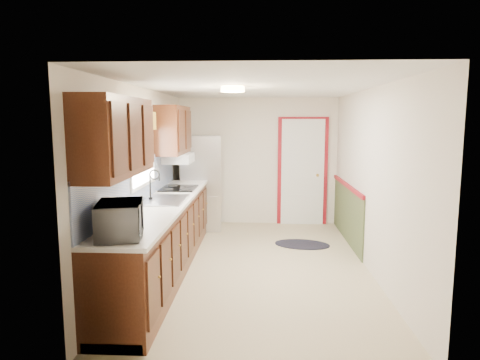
# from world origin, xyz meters

# --- Properties ---
(room_shell) EXTENTS (3.20, 5.20, 2.52)m
(room_shell) POSITION_xyz_m (0.00, 0.00, 1.20)
(room_shell) COLOR tan
(room_shell) RESTS_ON ground
(kitchen_run) EXTENTS (0.63, 4.00, 2.20)m
(kitchen_run) POSITION_xyz_m (-1.24, -0.29, 0.81)
(kitchen_run) COLOR #3C1B0D
(kitchen_run) RESTS_ON ground
(back_wall_trim) EXTENTS (1.12, 2.30, 2.08)m
(back_wall_trim) POSITION_xyz_m (0.99, 2.21, 0.89)
(back_wall_trim) COLOR maroon
(back_wall_trim) RESTS_ON ground
(ceiling_fixture) EXTENTS (0.30, 0.30, 0.06)m
(ceiling_fixture) POSITION_xyz_m (-0.30, -0.20, 2.36)
(ceiling_fixture) COLOR #FFD88C
(ceiling_fixture) RESTS_ON room_shell
(microwave) EXTENTS (0.44, 0.63, 0.39)m
(microwave) POSITION_xyz_m (-1.20, -1.95, 1.13)
(microwave) COLOR white
(microwave) RESTS_ON kitchen_run
(refrigerator) EXTENTS (0.77, 0.75, 1.70)m
(refrigerator) POSITION_xyz_m (-1.02, 2.05, 0.85)
(refrigerator) COLOR #B7B7BC
(refrigerator) RESTS_ON ground
(rug) EXTENTS (0.96, 0.72, 0.01)m
(rug) POSITION_xyz_m (0.73, 1.05, 0.01)
(rug) COLOR black
(rug) RESTS_ON ground
(cooktop) EXTENTS (0.52, 0.62, 0.02)m
(cooktop) POSITION_xyz_m (-1.19, 0.75, 0.95)
(cooktop) COLOR black
(cooktop) RESTS_ON kitchen_run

